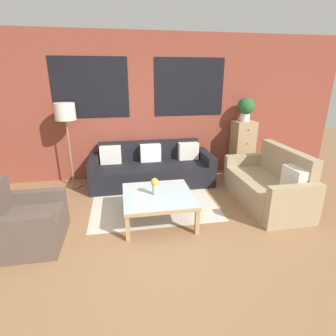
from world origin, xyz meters
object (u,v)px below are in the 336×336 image
at_px(couch_dark, 152,169).
at_px(flower_vase, 155,185).
at_px(settee_vintage, 269,186).
at_px(floor_lamp, 65,116).
at_px(potted_plant, 246,108).
at_px(drawer_cabinet, 242,148).
at_px(coffee_table, 158,198).
at_px(armchair_corner, 25,224).

xyz_separation_m(couch_dark, flower_vase, (-0.12, -1.44, 0.28)).
relative_size(settee_vintage, floor_lamp, 1.03).
bearing_deg(flower_vase, settee_vintage, 6.42).
bearing_deg(flower_vase, potted_plant, 38.12).
bearing_deg(flower_vase, drawer_cabinet, 38.12).
height_order(settee_vintage, floor_lamp, floor_lamp).
height_order(coffee_table, flower_vase, flower_vase).
height_order(settee_vintage, armchair_corner, settee_vintage).
xyz_separation_m(couch_dark, armchair_corner, (-1.79, -1.72, -0.00)).
bearing_deg(coffee_table, drawer_cabinet, 38.73).
bearing_deg(settee_vintage, flower_vase, -173.58).
height_order(drawer_cabinet, potted_plant, potted_plant).
bearing_deg(drawer_cabinet, settee_vintage, -96.95).
xyz_separation_m(coffee_table, drawer_cabinet, (2.04, 1.64, 0.21)).
xyz_separation_m(couch_dark, drawer_cabinet, (1.96, 0.20, 0.28)).
relative_size(settee_vintage, armchair_corner, 1.88).
distance_m(coffee_table, drawer_cabinet, 2.62).
relative_size(couch_dark, coffee_table, 2.35).
distance_m(armchair_corner, floor_lamp, 2.11).
distance_m(couch_dark, drawer_cabinet, 1.99).
bearing_deg(armchair_corner, flower_vase, 9.64).
xyz_separation_m(settee_vintage, floor_lamp, (-3.29, 1.30, 1.04)).
xyz_separation_m(drawer_cabinet, flower_vase, (-2.09, -1.64, -0.01)).
bearing_deg(flower_vase, coffee_table, -0.16).
height_order(armchair_corner, floor_lamp, floor_lamp).
bearing_deg(flower_vase, couch_dark, 85.03).
xyz_separation_m(coffee_table, flower_vase, (-0.05, 0.00, 0.20)).
bearing_deg(floor_lamp, potted_plant, 1.99).
xyz_separation_m(armchair_corner, flower_vase, (1.67, 0.28, 0.28)).
bearing_deg(couch_dark, drawer_cabinet, 5.81).
xyz_separation_m(coffee_table, floor_lamp, (-1.42, 1.52, 0.99)).
bearing_deg(armchair_corner, settee_vintage, 7.93).
height_order(armchair_corner, coffee_table, armchair_corner).
bearing_deg(couch_dark, coffee_table, -93.18).
distance_m(couch_dark, floor_lamp, 1.84).
xyz_separation_m(coffee_table, potted_plant, (2.04, 1.64, 1.05)).
bearing_deg(flower_vase, floor_lamp, 132.19).
bearing_deg(settee_vintage, potted_plant, 83.05).
height_order(settee_vintage, coffee_table, settee_vintage).
xyz_separation_m(couch_dark, floor_lamp, (-1.50, 0.08, 1.07)).
distance_m(settee_vintage, potted_plant, 1.80).
bearing_deg(floor_lamp, coffee_table, -46.89).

